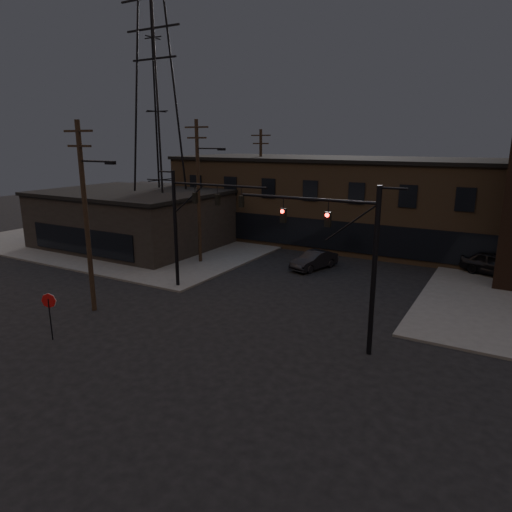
{
  "coord_description": "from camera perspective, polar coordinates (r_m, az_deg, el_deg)",
  "views": [
    {
      "loc": [
        11.76,
        -15.52,
        9.89
      ],
      "look_at": [
        -0.77,
        6.33,
        3.5
      ],
      "focal_mm": 32.0,
      "sensor_mm": 36.0,
      "label": 1
    }
  ],
  "objects": [
    {
      "name": "building_left",
      "position": [
        45.35,
        -15.21,
        4.36
      ],
      "size": [
        16.0,
        12.0,
        5.0
      ],
      "primitive_type": "cube",
      "color": "black",
      "rests_on": "ground"
    },
    {
      "name": "stop_sign",
      "position": [
        25.27,
        -24.45,
        -5.67
      ],
      "size": [
        0.72,
        0.33,
        2.48
      ],
      "color": "black",
      "rests_on": "ground"
    },
    {
      "name": "utility_pole_far",
      "position": [
        47.77,
        0.59,
        9.3
      ],
      "size": [
        2.2,
        0.28,
        11.0
      ],
      "color": "black",
      "rests_on": "ground"
    },
    {
      "name": "parked_car_lot_a",
      "position": [
        38.11,
        27.92,
        -0.93
      ],
      "size": [
        5.44,
        3.75,
        1.72
      ],
      "primitive_type": "imported",
      "rotation": [
        0.0,
        0.0,
        1.19
      ],
      "color": "black",
      "rests_on": "sidewalk_ne"
    },
    {
      "name": "building_row",
      "position": [
        45.46,
        14.68,
        6.33
      ],
      "size": [
        40.0,
        12.0,
        8.0
      ],
      "primitive_type": "cube",
      "color": "brown",
      "rests_on": "ground"
    },
    {
      "name": "ground",
      "position": [
        21.84,
        -6.69,
        -12.8
      ],
      "size": [
        140.0,
        140.0,
        0.0
      ],
      "primitive_type": "plane",
      "color": "black",
      "rests_on": "ground"
    },
    {
      "name": "utility_pole_near",
      "position": [
        27.79,
        -20.44,
        5.02
      ],
      "size": [
        3.7,
        0.28,
        11.0
      ],
      "color": "black",
      "rests_on": "ground"
    },
    {
      "name": "traffic_signal_far",
      "position": [
        30.31,
        -8.24,
        4.82
      ],
      "size": [
        7.12,
        0.24,
        8.0
      ],
      "color": "black",
      "rests_on": "ground"
    },
    {
      "name": "utility_pole_mid",
      "position": [
        37.13,
        -7.14,
        8.3
      ],
      "size": [
        3.7,
        0.28,
        11.5
      ],
      "color": "black",
      "rests_on": "ground"
    },
    {
      "name": "traffic_signal_near",
      "position": [
        21.6,
        11.77,
        0.65
      ],
      "size": [
        7.12,
        0.24,
        8.0
      ],
      "color": "black",
      "rests_on": "ground"
    },
    {
      "name": "car_crossing",
      "position": [
        36.32,
        7.27,
        -0.52
      ],
      "size": [
        2.72,
        4.57,
        1.42
      ],
      "primitive_type": "imported",
      "rotation": [
        0.0,
        0.0,
        -0.3
      ],
      "color": "black",
      "rests_on": "ground"
    },
    {
      "name": "sidewalk_nw",
      "position": [
        51.42,
        -11.93,
        2.92
      ],
      "size": [
        30.0,
        30.0,
        0.15
      ],
      "primitive_type": "cube",
      "color": "#474744",
      "rests_on": "ground"
    },
    {
      "name": "transmission_tower",
      "position": [
        44.9,
        -12.3,
        17.26
      ],
      "size": [
        7.0,
        7.0,
        25.0
      ],
      "primitive_type": null,
      "color": "black",
      "rests_on": "ground"
    }
  ]
}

